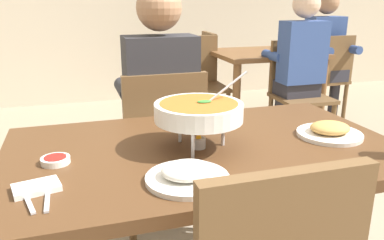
{
  "coord_description": "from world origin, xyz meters",
  "views": [
    {
      "loc": [
        -0.42,
        -1.21,
        1.25
      ],
      "look_at": [
        0.0,
        0.15,
        0.8
      ],
      "focal_mm": 36.55,
      "sensor_mm": 36.0,
      "label": 1
    }
  ],
  "objects_px": {
    "curry_bowl": "(199,112)",
    "chair_bg_middle": "(326,74)",
    "dining_table_main": "(204,174)",
    "rice_plate": "(187,174)",
    "chair_bg_right": "(199,70)",
    "sauce_dish": "(55,160)",
    "appetizer_plate": "(330,131)",
    "chair_bg_corner": "(199,78)",
    "patron_bg_middle": "(325,50)",
    "diner_main": "(160,98)",
    "patron_bg_left": "(299,61)",
    "chair_diner_main": "(162,143)",
    "chair_bg_left": "(297,87)",
    "dining_table_far": "(265,65)"
  },
  "relations": [
    {
      "from": "sauce_dish",
      "to": "dining_table_far",
      "type": "relative_size",
      "value": 0.09
    },
    {
      "from": "dining_table_main",
      "to": "diner_main",
      "type": "relative_size",
      "value": 1.04
    },
    {
      "from": "dining_table_far",
      "to": "chair_bg_middle",
      "type": "relative_size",
      "value": 1.11
    },
    {
      "from": "rice_plate",
      "to": "chair_diner_main",
      "type": "bearing_deg",
      "value": 81.79
    },
    {
      "from": "chair_bg_corner",
      "to": "patron_bg_left",
      "type": "bearing_deg",
      "value": -45.8
    },
    {
      "from": "diner_main",
      "to": "chair_bg_middle",
      "type": "relative_size",
      "value": 1.46
    },
    {
      "from": "chair_diner_main",
      "to": "rice_plate",
      "type": "distance_m",
      "value": 0.98
    },
    {
      "from": "diner_main",
      "to": "chair_bg_middle",
      "type": "bearing_deg",
      "value": 34.36
    },
    {
      "from": "appetizer_plate",
      "to": "chair_bg_left",
      "type": "distance_m",
      "value": 1.97
    },
    {
      "from": "rice_plate",
      "to": "patron_bg_middle",
      "type": "relative_size",
      "value": 0.18
    },
    {
      "from": "chair_bg_corner",
      "to": "chair_bg_right",
      "type": "bearing_deg",
      "value": 72.52
    },
    {
      "from": "patron_bg_left",
      "to": "dining_table_main",
      "type": "bearing_deg",
      "value": -130.45
    },
    {
      "from": "chair_bg_right",
      "to": "chair_bg_corner",
      "type": "relative_size",
      "value": 1.0
    },
    {
      "from": "patron_bg_left",
      "to": "curry_bowl",
      "type": "bearing_deg",
      "value": -130.78
    },
    {
      "from": "chair_bg_corner",
      "to": "chair_bg_middle",
      "type": "bearing_deg",
      "value": -9.15
    },
    {
      "from": "curry_bowl",
      "to": "sauce_dish",
      "type": "xyz_separation_m",
      "value": [
        -0.47,
        0.01,
        -0.12
      ]
    },
    {
      "from": "sauce_dish",
      "to": "chair_bg_right",
      "type": "xyz_separation_m",
      "value": [
        1.36,
        2.73,
        -0.25
      ]
    },
    {
      "from": "rice_plate",
      "to": "diner_main",
      "type": "bearing_deg",
      "value": 82.06
    },
    {
      "from": "chair_bg_right",
      "to": "patron_bg_middle",
      "type": "bearing_deg",
      "value": -25.45
    },
    {
      "from": "chair_bg_right",
      "to": "chair_diner_main",
      "type": "bearing_deg",
      "value": -113.21
    },
    {
      "from": "dining_table_main",
      "to": "rice_plate",
      "type": "height_order",
      "value": "rice_plate"
    },
    {
      "from": "curry_bowl",
      "to": "chair_bg_middle",
      "type": "distance_m",
      "value": 2.95
    },
    {
      "from": "chair_bg_left",
      "to": "patron_bg_left",
      "type": "distance_m",
      "value": 0.24
    },
    {
      "from": "chair_diner_main",
      "to": "appetizer_plate",
      "type": "bearing_deg",
      "value": -56.83
    },
    {
      "from": "appetizer_plate",
      "to": "rice_plate",
      "type": "bearing_deg",
      "value": -161.65
    },
    {
      "from": "chair_bg_corner",
      "to": "curry_bowl",
      "type": "bearing_deg",
      "value": -108.27
    },
    {
      "from": "diner_main",
      "to": "dining_table_far",
      "type": "relative_size",
      "value": 1.31
    },
    {
      "from": "chair_bg_right",
      "to": "dining_table_far",
      "type": "bearing_deg",
      "value": -45.42
    },
    {
      "from": "chair_bg_left",
      "to": "chair_bg_corner",
      "type": "relative_size",
      "value": 1.0
    },
    {
      "from": "rice_plate",
      "to": "chair_bg_right",
      "type": "xyz_separation_m",
      "value": [
        1.0,
        2.97,
        -0.26
      ]
    },
    {
      "from": "dining_table_far",
      "to": "rice_plate",
      "type": "bearing_deg",
      "value": -121.67
    },
    {
      "from": "dining_table_main",
      "to": "curry_bowl",
      "type": "relative_size",
      "value": 4.09
    },
    {
      "from": "rice_plate",
      "to": "sauce_dish",
      "type": "xyz_separation_m",
      "value": [
        -0.36,
        0.24,
        -0.01
      ]
    },
    {
      "from": "sauce_dish",
      "to": "chair_bg_corner",
      "type": "relative_size",
      "value": 0.1
    },
    {
      "from": "chair_bg_middle",
      "to": "patron_bg_middle",
      "type": "bearing_deg",
      "value": 75.7
    },
    {
      "from": "chair_bg_right",
      "to": "curry_bowl",
      "type": "bearing_deg",
      "value": -108.15
    },
    {
      "from": "chair_diner_main",
      "to": "diner_main",
      "type": "relative_size",
      "value": 0.69
    },
    {
      "from": "chair_diner_main",
      "to": "chair_bg_corner",
      "type": "height_order",
      "value": "same"
    },
    {
      "from": "diner_main",
      "to": "sauce_dish",
      "type": "xyz_separation_m",
      "value": [
        -0.5,
        -0.73,
        0.02
      ]
    },
    {
      "from": "curry_bowl",
      "to": "diner_main",
      "type": "bearing_deg",
      "value": 87.99
    },
    {
      "from": "sauce_dish",
      "to": "chair_bg_middle",
      "type": "height_order",
      "value": "chair_bg_middle"
    },
    {
      "from": "diner_main",
      "to": "dining_table_far",
      "type": "xyz_separation_m",
      "value": [
        1.38,
        1.48,
        -0.13
      ]
    },
    {
      "from": "sauce_dish",
      "to": "patron_bg_left",
      "type": "distance_m",
      "value": 2.5
    },
    {
      "from": "dining_table_main",
      "to": "chair_bg_left",
      "type": "relative_size",
      "value": 1.51
    },
    {
      "from": "appetizer_plate",
      "to": "chair_bg_corner",
      "type": "bearing_deg",
      "value": 83.73
    },
    {
      "from": "sauce_dish",
      "to": "patron_bg_left",
      "type": "bearing_deg",
      "value": 40.95
    },
    {
      "from": "curry_bowl",
      "to": "chair_bg_right",
      "type": "bearing_deg",
      "value": 71.85
    },
    {
      "from": "diner_main",
      "to": "chair_bg_right",
      "type": "height_order",
      "value": "diner_main"
    },
    {
      "from": "diner_main",
      "to": "patron_bg_middle",
      "type": "distance_m",
      "value": 2.49
    },
    {
      "from": "patron_bg_middle",
      "to": "chair_bg_corner",
      "type": "bearing_deg",
      "value": 174.2
    }
  ]
}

